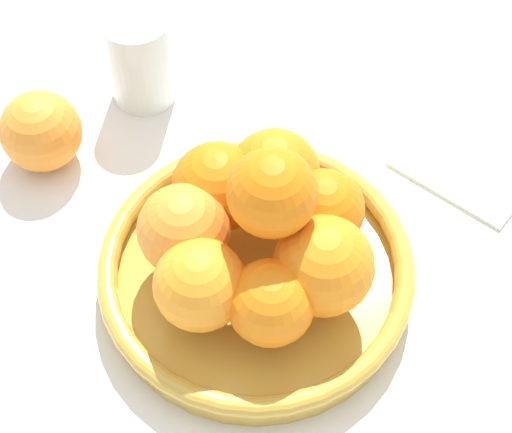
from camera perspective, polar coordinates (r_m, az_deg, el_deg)
ground_plane at (r=0.76m, az=0.00°, el=-4.46°), size 4.00×4.00×0.00m
fruit_bowl at (r=0.74m, az=0.00°, el=-3.71°), size 0.27×0.27×0.04m
orange_pile at (r=0.69m, az=0.09°, el=-0.81°), size 0.20×0.19×0.13m
stray_orange at (r=0.83m, az=-14.16°, el=5.54°), size 0.08×0.08×0.08m
drinking_glass at (r=0.87m, az=-7.73°, el=10.41°), size 0.07×0.07×0.10m
napkin_folded at (r=0.86m, az=14.36°, el=4.09°), size 0.16×0.16×0.01m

